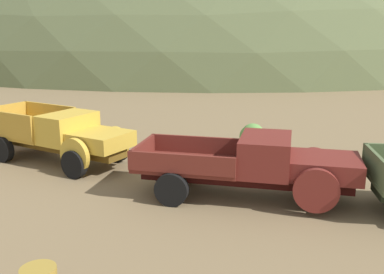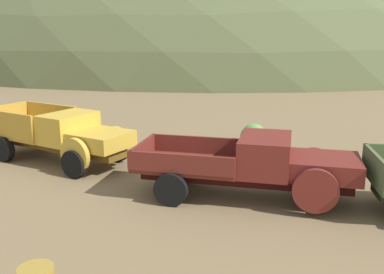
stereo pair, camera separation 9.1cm
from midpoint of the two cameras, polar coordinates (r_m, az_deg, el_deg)
hill_distant at (r=79.72m, az=-0.77°, el=10.37°), size 99.35×89.25×47.12m
truck_faded_yellow at (r=16.73m, az=-15.94°, el=0.08°), size 6.16×2.82×1.91m
truck_oxblood at (r=12.85m, az=9.11°, el=-3.68°), size 6.68×3.55×1.89m
bush_front_right at (r=19.23m, az=8.13°, el=0.05°), size 1.14×1.03×1.14m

